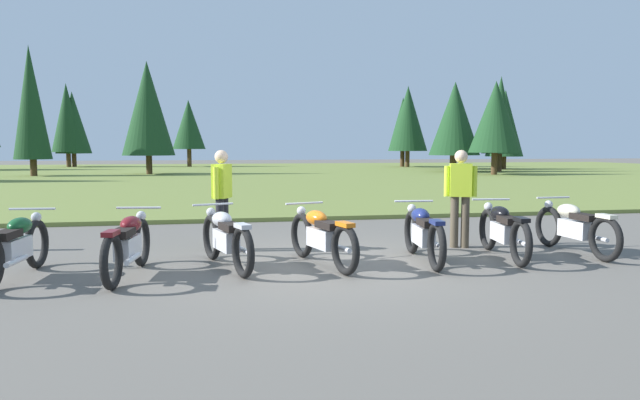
# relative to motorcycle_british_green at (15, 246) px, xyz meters

# --- Properties ---
(ground_plane) EXTENTS (140.00, 140.00, 0.00)m
(ground_plane) POSITION_rel_motorcycle_british_green_xyz_m (4.17, 0.15, -0.44)
(ground_plane) COLOR #605B54
(grass_moorland) EXTENTS (80.00, 44.00, 0.10)m
(grass_moorland) POSITION_rel_motorcycle_british_green_xyz_m (4.17, 27.14, -0.39)
(grass_moorland) COLOR olive
(grass_moorland) RESTS_ON ground
(forest_treeline) EXTENTS (42.04, 23.55, 8.77)m
(forest_treeline) POSITION_rel_motorcycle_british_green_xyz_m (2.46, 30.94, 3.59)
(forest_treeline) COLOR #47331E
(forest_treeline) RESTS_ON ground
(motorcycle_british_green) EXTENTS (0.62, 2.10, 0.88)m
(motorcycle_british_green) POSITION_rel_motorcycle_british_green_xyz_m (0.00, 0.00, 0.00)
(motorcycle_british_green) COLOR black
(motorcycle_british_green) RESTS_ON ground
(motorcycle_maroon) EXTENTS (0.62, 2.10, 0.88)m
(motorcycle_maroon) POSITION_rel_motorcycle_british_green_xyz_m (1.42, -0.11, 0.00)
(motorcycle_maroon) COLOR black
(motorcycle_maroon) RESTS_ON ground
(motorcycle_silver) EXTENTS (0.83, 2.04, 0.88)m
(motorcycle_silver) POSITION_rel_motorcycle_british_green_xyz_m (2.71, 0.21, 0.00)
(motorcycle_silver) COLOR black
(motorcycle_silver) RESTS_ON ground
(motorcycle_orange) EXTENTS (0.80, 2.05, 0.88)m
(motorcycle_orange) POSITION_rel_motorcycle_british_green_xyz_m (4.08, 0.13, 0.00)
(motorcycle_orange) COLOR black
(motorcycle_orange) RESTS_ON ground
(motorcycle_navy) EXTENTS (0.62, 2.10, 0.88)m
(motorcycle_navy) POSITION_rel_motorcycle_british_green_xyz_m (5.63, 0.13, 0.00)
(motorcycle_navy) COLOR black
(motorcycle_navy) RESTS_ON ground
(motorcycle_black) EXTENTS (0.62, 2.09, 0.88)m
(motorcycle_black) POSITION_rel_motorcycle_british_green_xyz_m (6.96, 0.18, 0.00)
(motorcycle_black) COLOR black
(motorcycle_black) RESTS_ON ground
(motorcycle_cream) EXTENTS (0.62, 2.10, 0.88)m
(motorcycle_cream) POSITION_rel_motorcycle_british_green_xyz_m (8.28, 0.31, 0.00)
(motorcycle_cream) COLOR black
(motorcycle_cream) RESTS_ON ground
(rider_checking_bike) EXTENTS (0.35, 0.51, 1.67)m
(rider_checking_bike) POSITION_rel_motorcycle_british_green_xyz_m (2.68, 1.63, 0.51)
(rider_checking_bike) COLOR black
(rider_checking_bike) RESTS_ON ground
(rider_in_hivis_vest) EXTENTS (0.52, 0.33, 1.67)m
(rider_in_hivis_vest) POSITION_rel_motorcycle_british_green_xyz_m (6.68, 1.17, 0.51)
(rider_in_hivis_vest) COLOR #4C4233
(rider_in_hivis_vest) RESTS_ON ground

